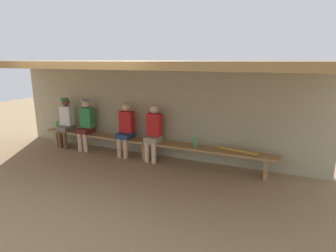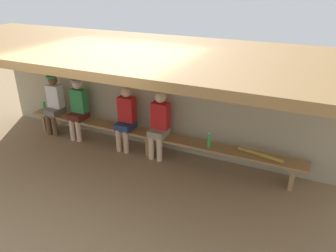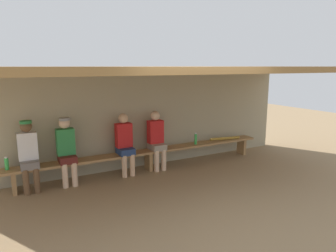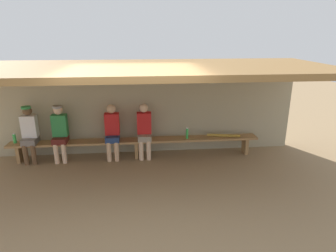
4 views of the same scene
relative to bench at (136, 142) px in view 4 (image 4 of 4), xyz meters
The scene contains 11 objects.
ground_plane 1.60m from the bench, 90.00° to the right, with size 24.00×24.00×0.00m, color #937754.
back_wall 0.84m from the bench, 90.00° to the left, with size 8.00×0.20×2.20m, color tan.
dugout_roof 2.06m from the bench, 90.00° to the right, with size 8.00×2.80×0.12m, color olive.
bench is the anchor object (origin of this frame).
player_in_white 1.81m from the bench, behind, with size 0.34×0.42×1.34m.
player_near_post 2.49m from the bench, behind, with size 0.34×0.42×1.34m.
player_shirtless_tan 0.65m from the bench, behind, with size 0.34×0.42×1.34m.
player_in_red 0.40m from the bench, ahead, with size 0.34×0.42×1.34m.
water_bottle_blue 2.84m from the bench, behind, with size 0.07×0.07×0.24m.
water_bottle_clear 1.26m from the bench, ahead, with size 0.06×0.06×0.28m.
baseball_bat 2.18m from the bench, ahead, with size 0.07×0.07×0.82m, color #B28C33.
Camera 4 is at (0.14, -5.12, 2.97)m, focal length 31.18 mm.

